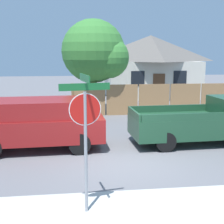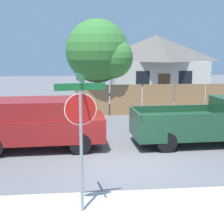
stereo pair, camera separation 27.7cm
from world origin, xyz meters
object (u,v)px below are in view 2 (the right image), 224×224
oak_tree (100,53)px  orange_pickup (208,122)px  red_suv (38,122)px  stop_sign (81,120)px  house (156,65)px

oak_tree → orange_pickup: bearing=-60.9°
red_suv → orange_pickup: red_suv is taller
red_suv → stop_sign: size_ratio=1.59×
orange_pickup → house: bearing=83.0°
orange_pickup → oak_tree: bearing=116.9°
oak_tree → red_suv: bearing=-111.8°
orange_pickup → stop_sign: bearing=-137.3°
red_suv → orange_pickup: (6.49, 0.01, -0.14)m
house → red_suv: bearing=-118.8°
oak_tree → house: bearing=55.3°
house → red_suv: size_ratio=1.59×
house → stop_sign: bearing=-107.9°
house → oak_tree: bearing=-124.7°
orange_pickup → stop_sign: size_ratio=1.78×
house → stop_sign: (-6.06, -18.79, -0.47)m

